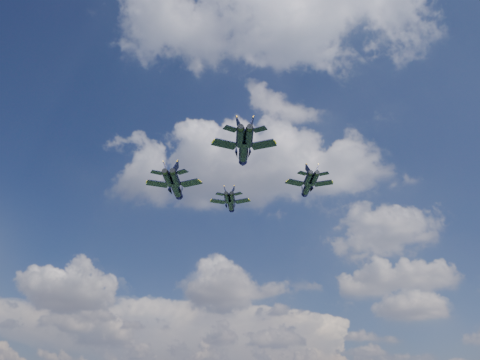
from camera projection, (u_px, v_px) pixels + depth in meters
name	position (u px, v px, depth m)	size (l,w,h in m)	color
jet_lead	(231.00, 204.00, 124.41)	(10.69, 13.89, 3.30)	black
jet_left	(176.00, 188.00, 109.58)	(13.05, 16.95, 4.02)	black
jet_right	(307.00, 187.00, 109.13)	(10.91, 14.56, 3.43)	black
jet_slot	(244.00, 151.00, 94.98)	(12.85, 17.04, 4.02)	black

